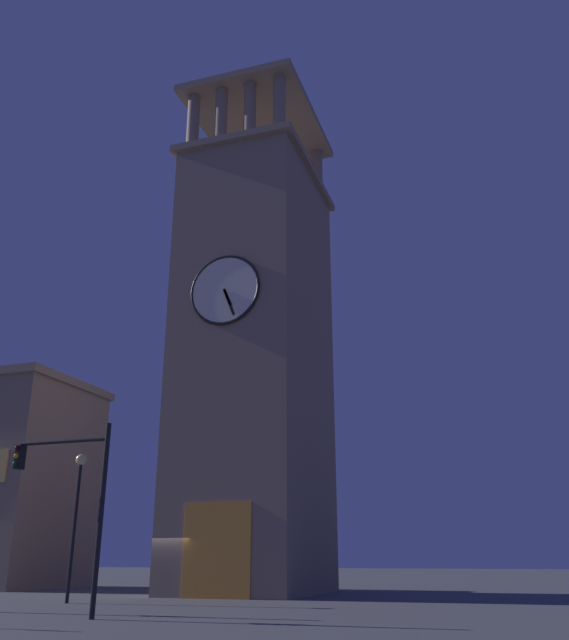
# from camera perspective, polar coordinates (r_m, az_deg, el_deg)

# --- Properties ---
(ground_plane) EXTENTS (200.00, 200.00, 0.00)m
(ground_plane) POSITION_cam_1_polar(r_m,az_deg,el_deg) (32.91, -9.70, -22.29)
(ground_plane) COLOR #4C4C51
(clocktower) EXTENTS (7.04, 9.44, 30.42)m
(clocktower) POSITION_cam_1_polar(r_m,az_deg,el_deg) (36.60, -2.45, -3.02)
(clocktower) COLOR gray
(clocktower) RESTS_ON ground_plane
(traffic_signal_near) EXTENTS (3.38, 0.41, 5.58)m
(traffic_signal_near) POSITION_cam_1_polar(r_m,az_deg,el_deg) (21.99, -17.64, -13.45)
(traffic_signal_near) COLOR black
(traffic_signal_near) RESTS_ON ground_plane
(street_lamp) EXTENTS (0.44, 0.44, 5.70)m
(street_lamp) POSITION_cam_1_polar(r_m,az_deg,el_deg) (29.26, -17.29, -14.36)
(street_lamp) COLOR black
(street_lamp) RESTS_ON ground_plane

